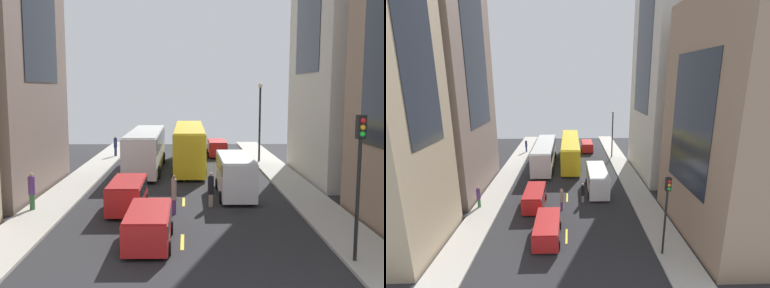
% 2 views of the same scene
% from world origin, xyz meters
% --- Properties ---
extents(ground_plane, '(41.98, 41.98, 0.00)m').
position_xyz_m(ground_plane, '(0.00, 0.00, 0.00)').
color(ground_plane, '#28282B').
extents(sidewalk_west, '(2.61, 44.00, 0.15)m').
position_xyz_m(sidewalk_west, '(-7.69, 0.00, 0.07)').
color(sidewalk_west, '#B2ADA3').
rests_on(sidewalk_west, ground).
extents(sidewalk_east, '(2.61, 44.00, 0.15)m').
position_xyz_m(sidewalk_east, '(7.69, 0.00, 0.07)').
color(sidewalk_east, '#B2ADA3').
rests_on(sidewalk_east, ground).
extents(lane_stripe_1, '(0.16, 2.00, 0.01)m').
position_xyz_m(lane_stripe_1, '(0.00, -14.00, 0.01)').
color(lane_stripe_1, yellow).
rests_on(lane_stripe_1, ground).
extents(lane_stripe_2, '(0.16, 2.00, 0.01)m').
position_xyz_m(lane_stripe_2, '(0.00, -7.00, 0.01)').
color(lane_stripe_2, yellow).
rests_on(lane_stripe_2, ground).
extents(lane_stripe_3, '(0.16, 2.00, 0.01)m').
position_xyz_m(lane_stripe_3, '(0.00, 0.00, 0.01)').
color(lane_stripe_3, yellow).
rests_on(lane_stripe_3, ground).
extents(lane_stripe_4, '(0.16, 2.00, 0.01)m').
position_xyz_m(lane_stripe_4, '(0.00, 7.00, 0.01)').
color(lane_stripe_4, yellow).
rests_on(lane_stripe_4, ground).
extents(lane_stripe_5, '(0.16, 2.00, 0.01)m').
position_xyz_m(lane_stripe_5, '(0.00, 14.00, 0.01)').
color(lane_stripe_5, yellow).
rests_on(lane_stripe_5, ground).
extents(lane_stripe_6, '(0.16, 2.00, 0.01)m').
position_xyz_m(lane_stripe_6, '(0.00, 21.00, 0.01)').
color(lane_stripe_6, yellow).
rests_on(lane_stripe_6, ground).
extents(building_west_1, '(9.96, 11.50, 32.16)m').
position_xyz_m(building_west_1, '(-14.12, -4.05, 16.08)').
color(building_west_1, '#7A665B').
rests_on(building_west_1, ground).
extents(building_east_0, '(9.64, 11.46, 18.09)m').
position_xyz_m(building_east_0, '(13.97, -13.70, 9.05)').
color(building_east_0, '#937760').
rests_on(building_east_0, ground).
extents(building_east_1, '(9.67, 11.49, 35.53)m').
position_xyz_m(building_east_1, '(13.98, 0.25, 17.77)').
color(building_east_1, beige).
rests_on(building_east_1, ground).
extents(city_bus_white, '(2.80, 11.55, 3.35)m').
position_xyz_m(city_bus_white, '(-3.25, 3.44, 2.01)').
color(city_bus_white, silver).
rests_on(city_bus_white, ground).
extents(streetcar_yellow, '(2.70, 13.40, 3.59)m').
position_xyz_m(streetcar_yellow, '(0.39, 5.10, 2.12)').
color(streetcar_yellow, yellow).
rests_on(streetcar_yellow, ground).
extents(delivery_van_white, '(2.25, 6.02, 2.58)m').
position_xyz_m(delivery_van_white, '(3.28, -5.39, 1.52)').
color(delivery_van_white, white).
rests_on(delivery_van_white, ground).
extents(car_red_0, '(1.97, 4.20, 1.60)m').
position_xyz_m(car_red_0, '(3.25, 11.24, 0.95)').
color(car_red_0, red).
rests_on(car_red_0, ground).
extents(car_red_1, '(2.04, 4.45, 1.73)m').
position_xyz_m(car_red_1, '(-3.15, -8.79, 1.02)').
color(car_red_1, red).
rests_on(car_red_1, ground).
extents(car_red_2, '(2.07, 4.34, 1.56)m').
position_xyz_m(car_red_2, '(-1.49, -14.20, 0.92)').
color(car_red_2, red).
rests_on(car_red_2, ground).
extents(pedestrian_walking_far, '(0.35, 0.35, 2.00)m').
position_xyz_m(pedestrian_walking_far, '(-6.95, 10.50, 1.21)').
color(pedestrian_walking_far, navy).
rests_on(pedestrian_walking_far, ground).
extents(pedestrian_waiting_curb, '(0.28, 0.28, 2.16)m').
position_xyz_m(pedestrian_waiting_curb, '(-0.50, -9.59, 1.17)').
color(pedestrian_waiting_curb, '#593372').
rests_on(pedestrian_waiting_curb, ground).
extents(pedestrian_crossing_mid, '(0.35, 0.35, 2.04)m').
position_xyz_m(pedestrian_crossing_mid, '(1.59, -8.09, 1.07)').
color(pedestrian_crossing_mid, gray).
rests_on(pedestrian_crossing_mid, ground).
extents(pedestrian_crossing_near, '(0.37, 0.37, 2.09)m').
position_xyz_m(pedestrian_crossing_near, '(-8.41, -9.08, 1.26)').
color(pedestrian_crossing_near, '#336B38').
rests_on(pedestrian_crossing_near, ground).
extents(traffic_light_near_corner, '(0.32, 0.44, 5.70)m').
position_xyz_m(traffic_light_near_corner, '(6.78, -16.58, 4.12)').
color(traffic_light_near_corner, black).
rests_on(traffic_light_near_corner, ground).
extents(streetlamp_near, '(0.44, 0.44, 7.18)m').
position_xyz_m(streetlamp_near, '(6.88, 7.12, 4.54)').
color(streetlamp_near, black).
rests_on(streetlamp_near, ground).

